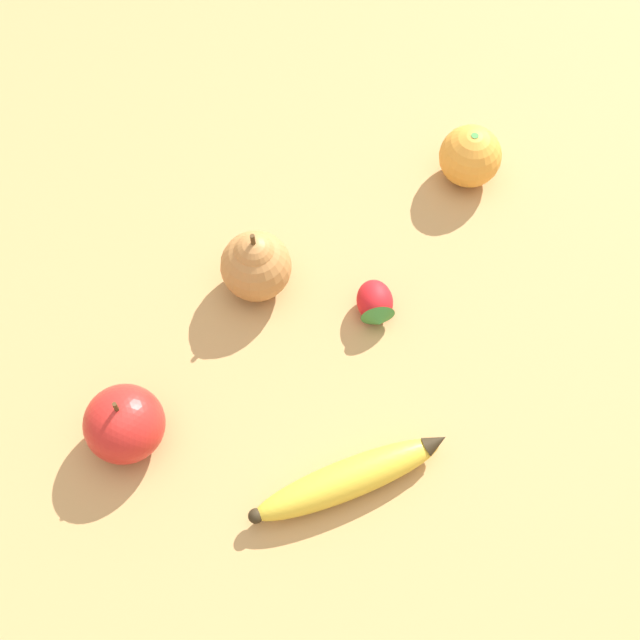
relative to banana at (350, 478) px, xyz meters
The scene contains 6 objects.
ground_plane 0.07m from the banana, 122.05° to the right, with size 3.00×3.00×0.00m, color tan.
banana is the anchor object (origin of this frame).
orange 0.41m from the banana, 133.80° to the right, with size 0.07×0.07×0.07m.
pear 0.25m from the banana, 89.99° to the right, with size 0.08×0.08×0.10m.
strawberry 0.20m from the banana, 121.93° to the right, with size 0.05×0.06×0.04m.
apple 0.23m from the banana, 35.66° to the right, with size 0.08×0.08×0.09m.
Camera 1 is at (0.17, 0.30, 0.85)m, focal length 50.00 mm.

